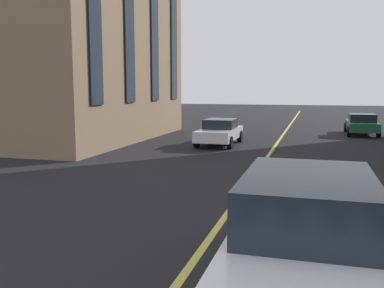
# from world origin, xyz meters

# --- Properties ---
(lane_centre_line) EXTENTS (80.00, 0.16, 0.01)m
(lane_centre_line) POSITION_xyz_m (20.00, 0.00, 0.00)
(lane_centre_line) COLOR #D8C64C
(lane_centre_line) RESTS_ON ground_plane
(car_green_parked_a) EXTENTS (4.40, 1.95, 1.37)m
(car_green_parked_a) POSITION_xyz_m (31.45, -4.90, 0.70)
(car_green_parked_a) COLOR #1E6038
(car_green_parked_a) RESTS_ON ground_plane
(car_white_near) EXTENTS (4.70, 2.14, 1.88)m
(car_white_near) POSITION_xyz_m (7.60, -1.93, 0.97)
(car_white_near) COLOR silver
(car_white_near) RESTS_ON ground_plane
(car_white_mid) EXTENTS (4.40, 1.95, 1.37)m
(car_white_mid) POSITION_xyz_m (24.09, 2.93, 0.70)
(car_white_mid) COLOR silver
(car_white_mid) RESTS_ON ground_plane
(building_left_near) EXTENTS (14.50, 12.83, 16.23)m
(building_left_near) POSITION_xyz_m (24.44, 13.85, 8.12)
(building_left_near) COLOR #846B51
(building_left_near) RESTS_ON ground_plane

